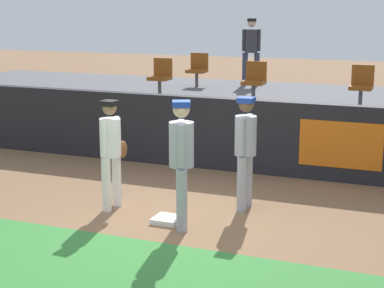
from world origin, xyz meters
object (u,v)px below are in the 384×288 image
first_base (167,220)px  seat_front_center (255,79)px  seat_back_left (198,68)px  seat_front_left (161,75)px  seat_front_right (362,84)px  player_fielder_home (111,147)px  player_coach_visitor (245,145)px  spectator_capped (251,47)px  player_runner_visitor (181,155)px

first_base → seat_front_center: bearing=90.6°
seat_back_left → seat_front_left: size_ratio=1.00×
seat_front_left → seat_front_right: bearing=0.0°
player_fielder_home → seat_front_center: size_ratio=2.08×
seat_front_center → seat_front_left: bearing=-180.0°
player_coach_visitor → seat_front_right: 3.92m
seat_front_right → seat_front_center: 2.22m
spectator_capped → seat_front_left: bearing=46.3°
player_runner_visitor → seat_front_center: (-0.34, 4.82, 0.57)m
player_coach_visitor → seat_front_center: bearing=-165.6°
player_fielder_home → seat_front_right: 5.53m
player_coach_visitor → seat_front_right: seat_front_right is taller
first_base → seat_back_left: size_ratio=0.48×
player_fielder_home → player_runner_visitor: (1.37, -0.41, 0.08)m
player_runner_visitor → seat_front_right: size_ratio=2.23×
seat_back_left → player_fielder_home: bearing=-81.1°
player_runner_visitor → seat_front_center: 4.87m
seat_back_left → seat_front_left: (-0.19, -1.80, -0.00)m
first_base → player_fielder_home: size_ratio=0.23×
first_base → seat_front_center: 4.97m
seat_back_left → spectator_capped: bearing=35.8°
first_base → seat_front_right: seat_front_right is taller
seat_front_center → spectator_capped: bearing=108.3°
seat_back_left → seat_front_left: 1.81m
first_base → player_runner_visitor: (0.29, -0.12, 1.05)m
seat_front_center → player_coach_visitor: bearing=-75.7°
seat_front_left → seat_front_center: 2.20m
player_runner_visitor → seat_back_left: (-2.34, 6.62, 0.57)m
player_coach_visitor → seat_front_left: (-3.13, 3.65, 0.61)m
player_fielder_home → first_base: bearing=77.6°
player_fielder_home → seat_front_left: (-1.16, 4.41, 0.65)m
player_fielder_home → seat_front_center: (1.04, 4.41, 0.65)m
player_fielder_home → spectator_capped: spectator_capped is taller
spectator_capped → seat_front_center: bearing=91.5°
seat_front_center → seat_back_left: bearing=138.1°
first_base → seat_front_left: size_ratio=0.48×
first_base → seat_front_right: (2.17, 4.70, 1.62)m
seat_front_center → spectator_capped: 2.81m
player_fielder_home → seat_front_left: 4.61m
seat_front_right → seat_back_left: size_ratio=1.00×
seat_back_left → seat_front_center: same height
first_base → seat_front_center: size_ratio=0.48×
first_base → player_fielder_home: bearing=165.0°
player_coach_visitor → seat_front_center: (-0.93, 3.65, 0.61)m
player_fielder_home → seat_front_right: (3.26, 4.41, 0.65)m
seat_front_center → first_base: bearing=-89.4°
seat_front_left → spectator_capped: spectator_capped is taller
seat_back_left → seat_front_left: same height
seat_front_left → spectator_capped: bearing=63.1°
seat_back_left → seat_front_center: size_ratio=1.00×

